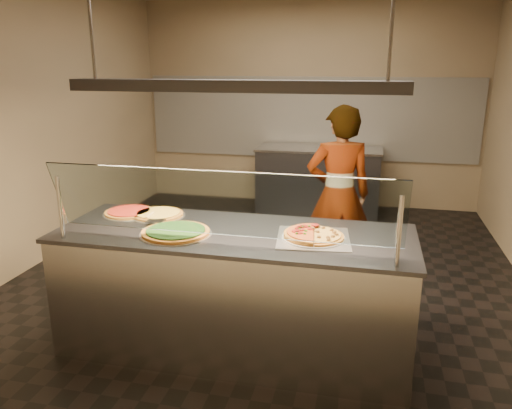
% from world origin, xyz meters
% --- Properties ---
extents(ground, '(5.00, 6.00, 0.02)m').
position_xyz_m(ground, '(0.00, 0.00, -0.01)').
color(ground, black).
rests_on(ground, ground).
extents(wall_back, '(5.00, 0.02, 3.00)m').
position_xyz_m(wall_back, '(0.00, 3.01, 1.50)').
color(wall_back, '#988362').
rests_on(wall_back, ground).
extents(wall_front, '(5.00, 0.02, 3.00)m').
position_xyz_m(wall_front, '(0.00, -3.01, 1.50)').
color(wall_front, '#988362').
rests_on(wall_front, ground).
extents(wall_left, '(0.02, 6.00, 3.00)m').
position_xyz_m(wall_left, '(-2.51, 0.00, 1.50)').
color(wall_left, '#988362').
rests_on(wall_left, ground).
extents(tile_band, '(4.90, 0.02, 1.20)m').
position_xyz_m(tile_band, '(0.00, 2.98, 1.30)').
color(tile_band, silver).
rests_on(tile_band, wall_back).
extents(serving_counter, '(2.57, 0.94, 0.93)m').
position_xyz_m(serving_counter, '(0.01, -1.23, 0.47)').
color(serving_counter, '#B7B7BC').
rests_on(serving_counter, ground).
extents(sneeze_guard, '(2.33, 0.18, 0.54)m').
position_xyz_m(sneeze_guard, '(0.01, -1.57, 1.23)').
color(sneeze_guard, '#B7B7BC').
rests_on(sneeze_guard, serving_counter).
extents(perforated_tray, '(0.55, 0.55, 0.01)m').
position_xyz_m(perforated_tray, '(0.59, -1.25, 0.94)').
color(perforated_tray, silver).
rests_on(perforated_tray, serving_counter).
extents(half_pizza_pepperoni, '(0.25, 0.43, 0.05)m').
position_xyz_m(half_pizza_pepperoni, '(0.49, -1.25, 0.96)').
color(half_pizza_pepperoni, brown).
rests_on(half_pizza_pepperoni, perforated_tray).
extents(half_pizza_sausage, '(0.25, 0.43, 0.04)m').
position_xyz_m(half_pizza_sausage, '(0.69, -1.25, 0.96)').
color(half_pizza_sausage, brown).
rests_on(half_pizza_sausage, perforated_tray).
extents(pizza_spinach, '(0.51, 0.51, 0.03)m').
position_xyz_m(pizza_spinach, '(-0.37, -1.37, 0.95)').
color(pizza_spinach, silver).
rests_on(pizza_spinach, serving_counter).
extents(pizza_cheese, '(0.42, 0.42, 0.03)m').
position_xyz_m(pizza_cheese, '(-0.67, -0.99, 0.94)').
color(pizza_cheese, silver).
rests_on(pizza_cheese, serving_counter).
extents(pizza_tomato, '(0.41, 0.41, 0.03)m').
position_xyz_m(pizza_tomato, '(-0.92, -0.99, 0.94)').
color(pizza_tomato, silver).
rests_on(pizza_tomato, serving_counter).
extents(pizza_spatula, '(0.18, 0.23, 0.02)m').
position_xyz_m(pizza_spatula, '(-0.66, -1.13, 0.96)').
color(pizza_spatula, '#B7B7BC').
rests_on(pizza_spatula, pizza_spinach).
extents(prep_table, '(1.76, 0.74, 0.93)m').
position_xyz_m(prep_table, '(0.23, 2.55, 0.47)').
color(prep_table, '#424248').
rests_on(prep_table, ground).
extents(worker, '(0.72, 0.57, 1.73)m').
position_xyz_m(worker, '(0.66, 0.23, 0.86)').
color(worker, '#3E3848').
rests_on(worker, ground).
extents(heat_lamp_housing, '(2.30, 0.18, 0.08)m').
position_xyz_m(heat_lamp_housing, '(0.01, -1.23, 1.95)').
color(heat_lamp_housing, '#424248').
rests_on(heat_lamp_housing, ceiling).
extents(lamp_rod_left, '(0.02, 0.02, 1.01)m').
position_xyz_m(lamp_rod_left, '(-0.99, -1.23, 2.50)').
color(lamp_rod_left, '#B7B7BC').
rests_on(lamp_rod_left, ceiling).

